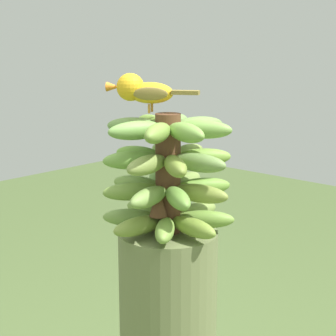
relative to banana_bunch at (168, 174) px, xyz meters
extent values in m
cylinder|color=brown|center=(0.00, 0.00, 0.00)|extent=(0.05, 0.05, 0.24)
ellipsoid|color=olive|center=(-0.06, -0.05, -0.09)|extent=(0.12, 0.10, 0.04)
ellipsoid|color=olive|center=(-0.01, -0.07, -0.09)|extent=(0.05, 0.12, 0.04)
ellipsoid|color=#7BA043|center=(0.05, -0.06, -0.09)|extent=(0.10, 0.12, 0.04)
ellipsoid|color=olive|center=(0.07, -0.01, -0.09)|extent=(0.12, 0.05, 0.04)
ellipsoid|color=olive|center=(0.06, 0.05, -0.09)|extent=(0.12, 0.10, 0.04)
ellipsoid|color=olive|center=(0.01, 0.07, -0.09)|extent=(0.05, 0.12, 0.04)
ellipsoid|color=olive|center=(-0.05, 0.06, -0.09)|extent=(0.10, 0.12, 0.04)
ellipsoid|color=olive|center=(-0.07, 0.01, -0.09)|extent=(0.12, 0.05, 0.04)
ellipsoid|color=#6D9643|center=(-0.06, 0.04, -0.03)|extent=(0.12, 0.10, 0.04)
ellipsoid|color=olive|center=(-0.07, -0.01, -0.03)|extent=(0.12, 0.06, 0.04)
ellipsoid|color=olive|center=(-0.04, -0.06, -0.03)|extent=(0.10, 0.12, 0.04)
ellipsoid|color=#7B9D4B|center=(0.01, -0.07, -0.03)|extent=(0.06, 0.12, 0.04)
ellipsoid|color=#6F9E41|center=(0.06, -0.04, -0.03)|extent=(0.12, 0.10, 0.04)
ellipsoid|color=olive|center=(0.07, 0.02, -0.03)|extent=(0.12, 0.06, 0.04)
ellipsoid|color=olive|center=(0.04, 0.06, -0.03)|extent=(0.10, 0.12, 0.04)
ellipsoid|color=olive|center=(-0.02, 0.07, -0.03)|extent=(0.06, 0.12, 0.04)
ellipsoid|color=#7A9F42|center=(-0.06, 0.04, 0.03)|extent=(0.12, 0.10, 0.04)
ellipsoid|color=#6FA13B|center=(-0.07, -0.01, 0.03)|extent=(0.12, 0.05, 0.04)
ellipsoid|color=#74A143|center=(-0.04, -0.06, 0.03)|extent=(0.10, 0.12, 0.04)
ellipsoid|color=olive|center=(0.01, -0.07, 0.03)|extent=(0.05, 0.12, 0.04)
ellipsoid|color=olive|center=(0.06, -0.04, 0.03)|extent=(0.12, 0.10, 0.04)
ellipsoid|color=#72914B|center=(0.07, 0.01, 0.03)|extent=(0.12, 0.05, 0.04)
ellipsoid|color=#779F3C|center=(0.04, 0.06, 0.03)|extent=(0.10, 0.12, 0.04)
ellipsoid|color=olive|center=(-0.01, 0.07, 0.03)|extent=(0.05, 0.12, 0.04)
ellipsoid|color=#77A13C|center=(-0.06, 0.02, 0.09)|extent=(0.12, 0.07, 0.04)
ellipsoid|color=#6F974B|center=(-0.06, -0.03, 0.09)|extent=(0.12, 0.09, 0.04)
ellipsoid|color=#74A14B|center=(-0.02, -0.06, 0.09)|extent=(0.07, 0.12, 0.04)
ellipsoid|color=olive|center=(0.03, -0.06, 0.09)|extent=(0.09, 0.12, 0.04)
ellipsoid|color=#74A144|center=(0.06, -0.02, 0.09)|extent=(0.12, 0.07, 0.04)
ellipsoid|color=#749F47|center=(0.06, 0.03, 0.09)|extent=(0.12, 0.09, 0.04)
ellipsoid|color=#6E9347|center=(0.02, 0.06, 0.09)|extent=(0.07, 0.12, 0.04)
ellipsoid|color=#6D9549|center=(-0.03, 0.06, 0.09)|extent=(0.09, 0.12, 0.04)
cone|color=brown|center=(0.01, -0.04, -0.05)|extent=(0.04, 0.04, 0.06)
cylinder|color=#C68933|center=(-0.04, 0.00, 0.13)|extent=(0.01, 0.01, 0.02)
cylinder|color=#C68933|center=(-0.03, -0.02, 0.13)|extent=(0.01, 0.00, 0.02)
ellipsoid|color=gold|center=(-0.04, -0.01, 0.16)|extent=(0.10, 0.08, 0.04)
ellipsoid|color=olive|center=(-0.04, 0.01, 0.16)|extent=(0.06, 0.04, 0.03)
ellipsoid|color=olive|center=(-0.02, -0.03, 0.16)|extent=(0.06, 0.04, 0.03)
cube|color=olive|center=(0.02, 0.02, 0.16)|extent=(0.06, 0.05, 0.01)
sphere|color=gold|center=(-0.07, -0.03, 0.17)|extent=(0.06, 0.06, 0.06)
sphere|color=black|center=(-0.07, -0.05, 0.18)|extent=(0.01, 0.01, 0.01)
cone|color=orange|center=(-0.10, -0.05, 0.17)|extent=(0.03, 0.03, 0.02)
camera|label=1|loc=(0.74, -0.82, 0.26)|focal=60.58mm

